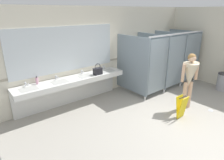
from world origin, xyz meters
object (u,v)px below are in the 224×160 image
Objects in this scene: trash_bin at (224,82)px; person_standing at (190,75)px; handbag at (98,71)px; soap_dispenser at (37,81)px; wet_floor_sign at (181,107)px.

person_standing is (-2.16, 0.07, 0.67)m from trash_bin.
person_standing is 4.68× the size of handbag.
handbag is at bearing -10.87° from soap_dispenser.
soap_dispenser reaches higher than trash_bin.
handbag reaches higher than soap_dispenser.
person_standing is 2.66× the size of wet_floor_sign.
trash_bin is 4.36m from handbag.
soap_dispenser is 0.35× the size of wet_floor_sign.
person_standing reaches higher than soap_dispenser.
soap_dispenser reaches higher than wet_floor_sign.
trash_bin is 2.93× the size of soap_dispenser.
trash_bin is at bearing -27.56° from handbag.
person_standing reaches higher than wet_floor_sign.
trash_bin is 2.27m from person_standing.
soap_dispenser is at bearing 169.13° from handbag.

